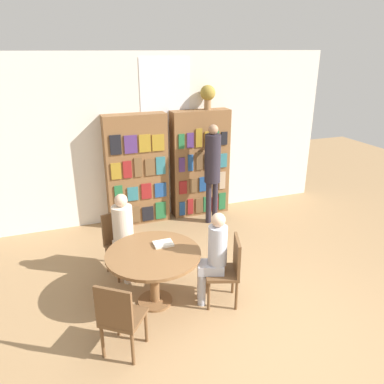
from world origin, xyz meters
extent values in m
plane|color=#9E7A51|center=(0.00, 0.00, 0.00)|extent=(16.00, 16.00, 0.00)
cube|color=silver|center=(0.00, 3.71, 1.50)|extent=(6.40, 0.06, 3.00)
cube|color=white|center=(0.00, 3.67, 2.35)|extent=(0.90, 0.01, 1.10)
cube|color=brown|center=(-0.61, 3.52, 1.00)|extent=(1.09, 0.32, 2.00)
cube|color=maroon|center=(-0.97, 3.35, 0.21)|extent=(0.14, 0.02, 0.30)
cube|color=brown|center=(-0.72, 3.35, 0.22)|extent=(0.19, 0.02, 0.31)
cube|color=black|center=(-0.48, 3.35, 0.19)|extent=(0.21, 0.02, 0.27)
cube|color=#236638|center=(-0.24, 3.35, 0.22)|extent=(0.19, 0.02, 0.33)
cube|color=#236638|center=(-0.99, 3.35, 0.65)|extent=(0.14, 0.02, 0.31)
cube|color=#2D707A|center=(-0.74, 3.35, 0.62)|extent=(0.19, 0.02, 0.25)
cube|color=maroon|center=(-0.49, 3.35, 0.64)|extent=(0.18, 0.02, 0.29)
cube|color=navy|center=(-0.23, 3.35, 0.63)|extent=(0.21, 0.02, 0.26)
cube|color=olive|center=(-1.00, 3.35, 1.07)|extent=(0.17, 0.02, 0.29)
cube|color=maroon|center=(-0.81, 3.35, 1.08)|extent=(0.15, 0.02, 0.30)
cube|color=brown|center=(-0.62, 3.35, 1.10)|extent=(0.13, 0.02, 0.34)
cube|color=brown|center=(-0.40, 3.35, 1.08)|extent=(0.18, 0.02, 0.30)
cube|color=#2D707A|center=(-0.21, 3.35, 1.09)|extent=(0.17, 0.02, 0.32)
cube|color=black|center=(-0.98, 3.35, 1.53)|extent=(0.19, 0.02, 0.33)
cube|color=#4C2D6B|center=(-0.72, 3.35, 1.52)|extent=(0.22, 0.02, 0.31)
cube|color=olive|center=(-0.48, 3.35, 1.51)|extent=(0.20, 0.02, 0.30)
cube|color=olive|center=(-0.24, 3.35, 1.51)|extent=(0.22, 0.02, 0.29)
cube|color=brown|center=(0.61, 3.52, 1.00)|extent=(1.09, 0.32, 2.00)
cube|color=navy|center=(0.19, 3.35, 0.19)|extent=(0.11, 0.02, 0.27)
cube|color=maroon|center=(0.35, 3.35, 0.21)|extent=(0.11, 0.02, 0.31)
cube|color=brown|center=(0.53, 3.35, 0.21)|extent=(0.15, 0.02, 0.30)
cube|color=#236638|center=(0.68, 3.35, 0.21)|extent=(0.14, 0.02, 0.31)
cube|color=maroon|center=(0.86, 3.35, 0.20)|extent=(0.13, 0.02, 0.28)
cube|color=#236638|center=(1.01, 3.35, 0.23)|extent=(0.14, 0.02, 0.34)
cube|color=maroon|center=(0.20, 3.35, 0.62)|extent=(0.15, 0.02, 0.25)
cube|color=brown|center=(0.41, 3.35, 0.63)|extent=(0.15, 0.02, 0.28)
cube|color=navy|center=(0.60, 3.35, 0.63)|extent=(0.14, 0.02, 0.28)
cube|color=brown|center=(0.80, 3.35, 0.62)|extent=(0.12, 0.02, 0.24)
cube|color=tan|center=(1.00, 3.35, 0.66)|extent=(0.12, 0.02, 0.34)
cube|color=#4C2D6B|center=(0.19, 3.35, 1.06)|extent=(0.11, 0.02, 0.27)
cube|color=navy|center=(0.36, 3.35, 1.08)|extent=(0.10, 0.02, 0.30)
cube|color=brown|center=(0.53, 3.35, 1.10)|extent=(0.12, 0.02, 0.35)
cube|color=navy|center=(0.70, 3.35, 1.08)|extent=(0.12, 0.02, 0.30)
cube|color=black|center=(0.85, 3.35, 1.06)|extent=(0.14, 0.02, 0.27)
cube|color=#2D707A|center=(1.01, 3.35, 1.06)|extent=(0.14, 0.02, 0.26)
cube|color=#236638|center=(0.18, 3.35, 1.49)|extent=(0.11, 0.02, 0.26)
cube|color=#4C2D6B|center=(0.35, 3.35, 1.50)|extent=(0.13, 0.02, 0.27)
cube|color=olive|center=(0.52, 3.35, 1.53)|extent=(0.12, 0.02, 0.34)
cube|color=olive|center=(0.68, 3.35, 1.50)|extent=(0.11, 0.02, 0.27)
cube|color=#236638|center=(0.85, 3.35, 1.50)|extent=(0.12, 0.02, 0.27)
cube|color=black|center=(1.02, 3.35, 1.48)|extent=(0.12, 0.02, 0.24)
cylinder|color=#997047|center=(0.74, 3.52, 2.09)|extent=(0.12, 0.12, 0.19)
sphere|color=olive|center=(0.74, 3.52, 2.29)|extent=(0.27, 0.27, 0.27)
cylinder|color=brown|center=(-0.96, 1.07, 0.01)|extent=(0.44, 0.44, 0.03)
cylinder|color=brown|center=(-0.96, 1.07, 0.35)|extent=(0.12, 0.12, 0.65)
cylinder|color=brown|center=(-0.96, 1.07, 0.70)|extent=(1.16, 1.16, 0.04)
cube|color=brown|center=(-1.46, 0.40, 0.42)|extent=(0.56, 0.56, 0.04)
cube|color=brown|center=(-1.57, 0.25, 0.67)|extent=(0.34, 0.27, 0.45)
cylinder|color=brown|center=(-1.50, 0.64, 0.20)|extent=(0.04, 0.04, 0.40)
cylinder|color=brown|center=(-1.23, 0.43, 0.20)|extent=(0.04, 0.04, 0.40)
cylinder|color=brown|center=(-1.70, 0.36, 0.20)|extent=(0.04, 0.04, 0.40)
cylinder|color=brown|center=(-1.43, 0.16, 0.20)|extent=(0.04, 0.04, 0.40)
cube|color=brown|center=(-1.20, 1.88, 0.42)|extent=(0.50, 0.50, 0.04)
cube|color=brown|center=(-1.26, 2.05, 0.67)|extent=(0.39, 0.15, 0.45)
cylinder|color=brown|center=(-0.99, 1.76, 0.20)|extent=(0.04, 0.04, 0.40)
cylinder|color=brown|center=(-1.32, 1.66, 0.20)|extent=(0.04, 0.04, 0.40)
cylinder|color=brown|center=(-1.09, 2.09, 0.20)|extent=(0.04, 0.04, 0.40)
cylinder|color=brown|center=(-1.42, 1.99, 0.20)|extent=(0.04, 0.04, 0.40)
cube|color=brown|center=(-0.16, 0.80, 0.42)|extent=(0.51, 0.51, 0.04)
cube|color=brown|center=(0.01, 0.74, 0.67)|extent=(0.16, 0.39, 0.45)
cylinder|color=brown|center=(-0.38, 0.69, 0.20)|extent=(0.04, 0.04, 0.40)
cylinder|color=brown|center=(-0.27, 1.01, 0.20)|extent=(0.04, 0.04, 0.40)
cylinder|color=brown|center=(-0.06, 0.58, 0.20)|extent=(0.04, 0.04, 0.40)
cylinder|color=brown|center=(0.05, 0.90, 0.20)|extent=(0.04, 0.04, 0.40)
cube|color=beige|center=(-1.16, 1.74, 0.50)|extent=(0.36, 0.39, 0.12)
cylinder|color=beige|center=(-1.19, 1.82, 0.81)|extent=(0.28, 0.28, 0.50)
sphere|color=#DBB293|center=(-1.19, 1.82, 1.15)|extent=(0.18, 0.18, 0.18)
cylinder|color=beige|center=(-1.06, 1.66, 0.22)|extent=(0.10, 0.10, 0.44)
cylinder|color=beige|center=(-1.20, 1.61, 0.22)|extent=(0.10, 0.10, 0.44)
cube|color=#B2B7C6|center=(-0.29, 0.84, 0.50)|extent=(0.38, 0.32, 0.12)
cylinder|color=#B2B7C6|center=(-0.22, 0.82, 0.81)|extent=(0.23, 0.23, 0.50)
sphere|color=#DBB293|center=(-0.22, 0.82, 1.15)|extent=(0.17, 0.17, 0.17)
cylinder|color=#B2B7C6|center=(-0.42, 0.82, 0.22)|extent=(0.10, 0.10, 0.44)
cylinder|color=#B2B7C6|center=(-0.38, 0.94, 0.22)|extent=(0.10, 0.10, 0.44)
cylinder|color=#28232D|center=(0.58, 3.01, 0.40)|extent=(0.10, 0.10, 0.79)
cylinder|color=#28232D|center=(0.71, 3.01, 0.40)|extent=(0.10, 0.10, 0.79)
cylinder|color=#28232D|center=(0.64, 3.01, 1.22)|extent=(0.28, 0.28, 0.86)
sphere|color=#A37A5B|center=(0.64, 3.01, 1.74)|extent=(0.17, 0.17, 0.17)
cylinder|color=#28232D|center=(0.73, 3.27, 1.44)|extent=(0.07, 0.30, 0.07)
cube|color=silver|center=(-0.79, 1.22, 0.73)|extent=(0.24, 0.18, 0.03)
camera|label=1|loc=(-1.89, -2.81, 3.04)|focal=35.00mm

